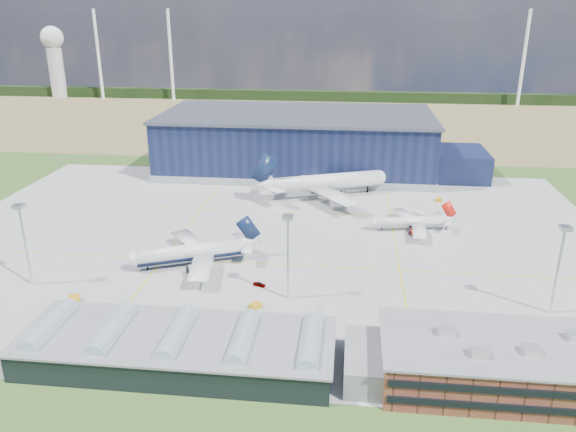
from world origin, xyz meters
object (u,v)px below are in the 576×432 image
at_px(light_mast_west, 23,232).
at_px(gse_cart_a, 451,228).
at_px(gse_tug_a, 75,300).
at_px(ops_building, 497,363).
at_px(airliner_navy, 190,244).
at_px(gse_tug_c, 439,200).
at_px(car_b, 186,315).
at_px(airliner_red, 410,216).
at_px(airstair, 315,318).
at_px(gse_van_a, 203,261).
at_px(car_a, 259,284).
at_px(airliner_widebody, 326,174).
at_px(light_mast_center, 288,244).
at_px(gse_van_c, 562,341).
at_px(hangar, 303,144).
at_px(gse_van_b, 420,215).
at_px(gse_cart_b, 342,192).
at_px(light_mast_east, 560,256).
at_px(gse_tug_b, 255,306).

height_order(light_mast_west, gse_cart_a, light_mast_west).
height_order(gse_tug_a, gse_cart_a, gse_tug_a).
xyz_separation_m(ops_building, airliner_navy, (-75.46, 47.08, 1.70)).
height_order(gse_tug_c, car_b, gse_tug_c).
distance_m(airliner_red, airstair, 69.66).
bearing_deg(gse_van_a, car_a, -131.60).
xyz_separation_m(airliner_widebody, gse_cart_a, (43.88, -30.91, -8.72)).
bearing_deg(airliner_widebody, airliner_red, -70.06).
bearing_deg(airliner_widebody, car_a, -122.16).
bearing_deg(gse_tug_a, light_mast_center, -24.24).
bearing_deg(gse_tug_a, car_a, -15.65).
relative_size(airstair, car_a, 1.44).
xyz_separation_m(light_mast_west, gse_van_c, (132.86, -14.93, -14.14)).
distance_m(hangar, car_a, 119.45).
xyz_separation_m(airliner_red, car_b, (-59.04, -63.86, -4.32)).
bearing_deg(gse_van_c, gse_van_a, 60.93).
relative_size(airliner_navy, gse_van_a, 6.54).
relative_size(light_mast_west, light_mast_center, 1.00).
xyz_separation_m(airliner_widebody, gse_van_c, (57.24, -99.93, -8.01)).
xyz_separation_m(hangar, airliner_red, (42.57, -72.80, -6.72)).
xyz_separation_m(ops_building, airstair, (-37.29, 18.16, -3.19)).
xyz_separation_m(airstair, car_b, (-31.38, -0.01, -1.03)).
height_order(gse_van_b, gse_tug_c, gse_van_b).
xyz_separation_m(airliner_widebody, airstair, (2.10, -96.84, -7.70)).
distance_m(gse_cart_a, gse_van_c, 70.30).
distance_m(light_mast_west, gse_cart_b, 122.32).
distance_m(light_mast_center, gse_cart_a, 74.81).
relative_size(airliner_navy, car_b, 11.46).
bearing_deg(gse_cart_b, light_mast_east, -137.63).
bearing_deg(hangar, gse_van_a, -100.32).
relative_size(hangar, gse_tug_b, 50.39).
height_order(airliner_red, airstair, airliner_red).
height_order(gse_van_b, airstair, airstair).
distance_m(gse_tug_c, gse_van_c, 99.55).
relative_size(light_mast_center, airliner_red, 0.77).
bearing_deg(hangar, airliner_navy, -102.18).
height_order(gse_tug_a, gse_van_b, gse_van_b).
xyz_separation_m(light_mast_west, gse_van_a, (43.17, 16.99, -14.10)).
height_order(light_mast_west, gse_tug_c, light_mast_west).
height_order(ops_building, airstair, ops_building).
bearing_deg(airliner_red, light_mast_west, 15.17).
relative_size(hangar, light_mast_center, 6.30).
relative_size(light_mast_west, gse_tug_c, 7.29).
bearing_deg(airliner_red, gse_van_b, -122.93).
bearing_deg(airliner_red, airliner_navy, 16.86).
bearing_deg(gse_tug_a, light_mast_west, 119.79).
xyz_separation_m(airliner_widebody, gse_van_a, (-32.44, -68.01, -7.97)).
relative_size(gse_tug_b, gse_cart_a, 1.06).
bearing_deg(airliner_widebody, gse_tug_a, -144.54).
relative_size(airliner_widebody, car_b, 16.43).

